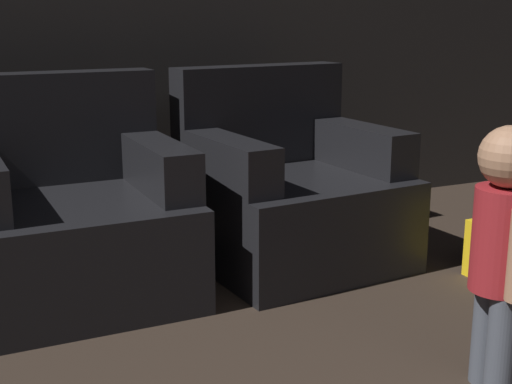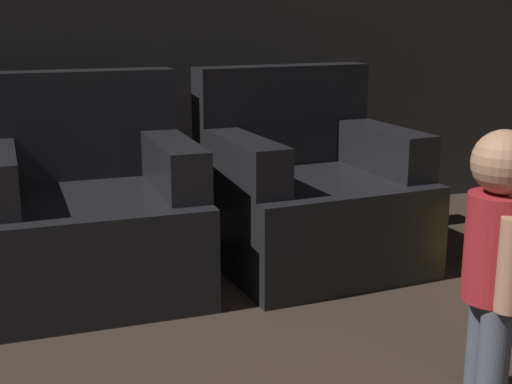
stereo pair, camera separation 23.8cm
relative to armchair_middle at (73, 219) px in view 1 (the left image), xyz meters
name	(u,v)px [view 1 (the left image)]	position (x,y,z in m)	size (l,w,h in m)	color
armchair_middle	(73,219)	(0.00, 0.00, 0.00)	(0.86, 0.83, 0.87)	black
armchair_right	(289,194)	(0.97, 0.00, 0.00)	(0.91, 0.89, 0.87)	black
person_toddler	(505,240)	(0.98, -1.32, 0.17)	(0.18, 0.32, 0.81)	#474C56
toy_backpack	(498,250)	(1.67, -0.60, -0.18)	(0.22, 0.20, 0.25)	yellow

